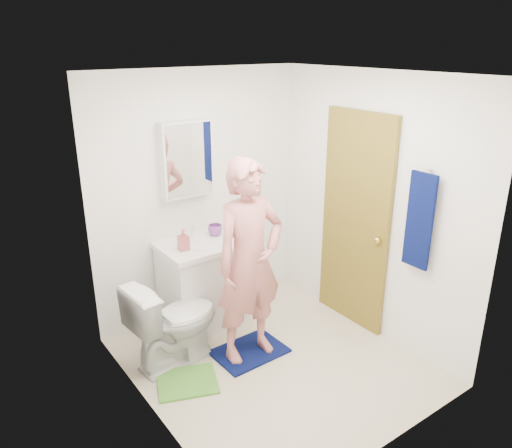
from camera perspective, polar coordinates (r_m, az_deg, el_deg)
The scene contains 22 objects.
floor at distance 4.50m, azimuth 2.01°, elevation -15.56°, with size 2.20×2.40×0.02m, color beige.
ceiling at distance 3.65m, azimuth 2.50°, elevation 16.94°, with size 2.20×2.40×0.02m, color white.
wall_back at distance 4.86m, azimuth -6.58°, elevation 3.18°, with size 2.20×0.02×2.40m, color white.
wall_front at distance 3.14m, azimuth 16.08°, elevation -7.58°, with size 2.20×0.02×2.40m, color white.
wall_left at distance 3.39m, azimuth -12.77°, elevation -5.05°, with size 0.02×2.40×2.40m, color white.
wall_right at distance 4.64m, azimuth 13.11°, elevation 1.91°, with size 0.02×2.40×2.40m, color white.
vanity_cabinet at distance 4.86m, azimuth -6.02°, elevation -7.02°, with size 0.75×0.55×0.80m, color white.
countertop at distance 4.68m, azimuth -6.21°, elevation -2.39°, with size 0.79×0.59×0.05m, color white.
sink_basin at distance 4.67m, azimuth -6.21°, elevation -2.22°, with size 0.40×0.40×0.03m, color white.
faucet at distance 4.80m, azimuth -7.32°, elevation -0.78°, with size 0.03×0.03×0.12m, color silver.
medicine_cabinet at distance 4.63m, azimuth -7.98°, elevation 7.37°, with size 0.50×0.12×0.70m, color white.
mirror_panel at distance 4.58m, azimuth -7.60°, elevation 7.24°, with size 0.46×0.01×0.66m, color white.
door at distance 4.76m, azimuth 11.24°, elevation 0.29°, with size 0.05×0.80×2.05m, color olive.
door_knob at distance 4.56m, azimuth 13.74°, elevation -1.82°, with size 0.07×0.07×0.07m, color gold.
towel at distance 4.23m, azimuth 18.18°, elevation 0.33°, with size 0.03×0.24×0.80m, color #071149.
towel_hook at distance 4.15m, azimuth 19.15°, elevation 5.90°, with size 0.02×0.02×0.06m, color silver.
toilet at distance 4.34m, azimuth -9.35°, elevation -10.88°, with size 0.44×0.77×0.79m, color white.
bath_mat at distance 4.59m, azimuth -0.75°, elevation -14.34°, with size 0.62×0.44×0.02m, color #071149.
green_rug at distance 4.29m, azimuth -7.86°, elevation -17.45°, with size 0.48×0.40×0.02m, color #58A436.
soap_dispenser at distance 4.50m, azimuth -8.31°, elevation -1.78°, with size 0.09×0.09×0.19m, color #C35B5B.
toothbrush_cup at distance 4.81m, azimuth -4.69°, elevation -0.70°, with size 0.14×0.14×0.11m, color #834394.
man at distance 4.13m, azimuth -0.73°, elevation -4.37°, with size 0.64×0.42×1.75m, color #C87370.
Camera 1 is at (-2.25, -2.86, 2.63)m, focal length 35.00 mm.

